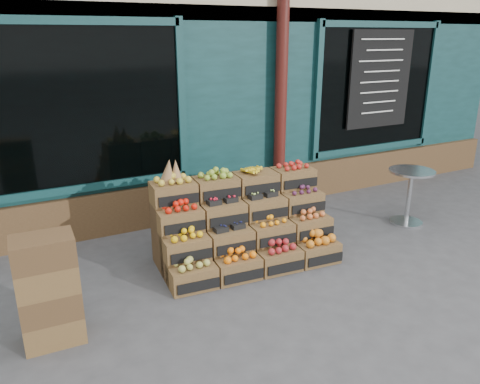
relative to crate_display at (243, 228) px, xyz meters
name	(u,v)px	position (x,y,z in m)	size (l,w,h in m)	color
ground	(284,278)	(0.19, -0.65, -0.40)	(60.00, 60.00, 0.00)	#414143
shop_facade	(141,47)	(0.19, 4.46, 2.00)	(12.00, 6.24, 4.80)	#103536
crate_display	(243,228)	(0.00, 0.00, 0.00)	(2.15, 1.17, 1.30)	brown
spare_crates	(49,291)	(-2.26, -0.66, 0.11)	(0.52, 0.37, 1.02)	brown
bistro_table	(410,190)	(2.65, -0.11, 0.10)	(0.64, 0.64, 0.80)	#ABADB2
shopkeeper	(107,150)	(-1.08, 2.19, 0.62)	(0.75, 0.49, 2.05)	#1B612B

